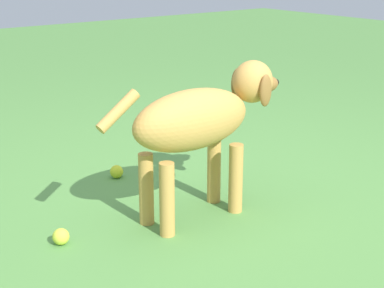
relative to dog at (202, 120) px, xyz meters
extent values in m
plane|color=#548C42|center=(-0.14, -0.05, -0.42)|extent=(14.00, 14.00, 0.00)
ellipsoid|color=#C69347|center=(0.00, 0.06, 0.01)|extent=(0.23, 0.57, 0.25)
cylinder|color=#C69347|center=(0.07, -0.13, -0.27)|extent=(0.06, 0.06, 0.31)
cylinder|color=#C69347|center=(-0.07, -0.13, -0.27)|extent=(0.06, 0.06, 0.31)
cylinder|color=#C69347|center=(0.07, 0.24, -0.27)|extent=(0.06, 0.06, 0.31)
cylinder|color=#C69347|center=(-0.08, 0.24, -0.27)|extent=(0.06, 0.06, 0.31)
ellipsoid|color=#C69347|center=(0.01, -0.29, 0.12)|extent=(0.17, 0.19, 0.19)
ellipsoid|color=olive|center=(0.01, -0.37, 0.10)|extent=(0.09, 0.13, 0.07)
sphere|color=black|center=(0.01, -0.43, 0.10)|extent=(0.03, 0.03, 0.03)
ellipsoid|color=olive|center=(0.09, -0.27, 0.10)|extent=(0.04, 0.07, 0.14)
ellipsoid|color=olive|center=(-0.08, -0.28, 0.10)|extent=(0.04, 0.07, 0.14)
cylinder|color=#C69347|center=(-0.01, 0.41, 0.11)|extent=(0.05, 0.19, 0.15)
sphere|color=#CDDD3C|center=(0.11, 0.61, -0.39)|extent=(0.07, 0.07, 0.07)
sphere|color=#C7D62C|center=(0.60, 0.07, -0.39)|extent=(0.07, 0.07, 0.07)
camera|label=1|loc=(-1.89, 1.52, 0.67)|focal=57.05mm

